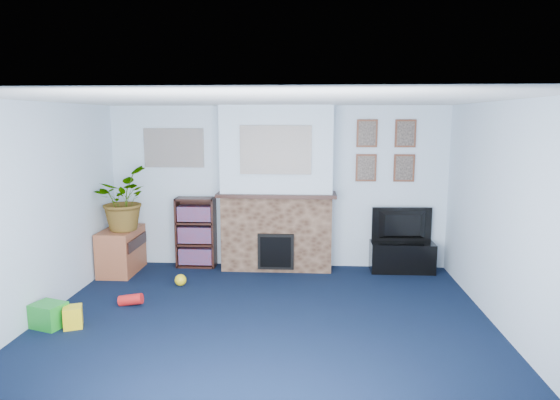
# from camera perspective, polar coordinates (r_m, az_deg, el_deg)

# --- Properties ---
(floor) EXTENTS (5.00, 4.50, 0.01)m
(floor) POSITION_cam_1_polar(r_m,az_deg,el_deg) (5.59, -1.84, -14.02)
(floor) COLOR black
(floor) RESTS_ON ground
(ceiling) EXTENTS (5.00, 4.50, 0.01)m
(ceiling) POSITION_cam_1_polar(r_m,az_deg,el_deg) (5.14, -1.99, 11.38)
(ceiling) COLOR white
(ceiling) RESTS_ON wall_back
(wall_back) EXTENTS (5.00, 0.04, 2.40)m
(wall_back) POSITION_cam_1_polar(r_m,az_deg,el_deg) (7.45, -0.27, 1.48)
(wall_back) COLOR silver
(wall_back) RESTS_ON ground
(wall_front) EXTENTS (5.00, 0.04, 2.40)m
(wall_front) POSITION_cam_1_polar(r_m,az_deg,el_deg) (3.07, -5.94, -10.00)
(wall_front) COLOR silver
(wall_front) RESTS_ON ground
(wall_left) EXTENTS (0.04, 4.50, 2.40)m
(wall_left) POSITION_cam_1_polar(r_m,az_deg,el_deg) (6.01, -26.39, -1.39)
(wall_left) COLOR silver
(wall_left) RESTS_ON ground
(wall_right) EXTENTS (0.04, 4.50, 2.40)m
(wall_right) POSITION_cam_1_polar(r_m,az_deg,el_deg) (5.58, 24.57, -2.01)
(wall_right) COLOR silver
(wall_right) RESTS_ON ground
(chimney_breast) EXTENTS (1.72, 0.50, 2.40)m
(chimney_breast) POSITION_cam_1_polar(r_m,az_deg,el_deg) (7.25, -0.38, 1.14)
(chimney_breast) COLOR brown
(chimney_breast) RESTS_ON ground
(collage_main) EXTENTS (1.00, 0.03, 0.68)m
(collage_main) POSITION_cam_1_polar(r_m,az_deg,el_deg) (6.98, -0.50, 5.74)
(collage_main) COLOR gray
(collage_main) RESTS_ON chimney_breast
(collage_left) EXTENTS (0.90, 0.03, 0.58)m
(collage_left) POSITION_cam_1_polar(r_m,az_deg,el_deg) (7.64, -12.03, 5.85)
(collage_left) COLOR gray
(collage_left) RESTS_ON wall_back
(portrait_tl) EXTENTS (0.30, 0.03, 0.40)m
(portrait_tl) POSITION_cam_1_polar(r_m,az_deg,el_deg) (7.39, 9.91, 7.51)
(portrait_tl) COLOR brown
(portrait_tl) RESTS_ON wall_back
(portrait_tr) EXTENTS (0.30, 0.03, 0.40)m
(portrait_tr) POSITION_cam_1_polar(r_m,az_deg,el_deg) (7.47, 14.14, 7.39)
(portrait_tr) COLOR brown
(portrait_tr) RESTS_ON wall_back
(portrait_bl) EXTENTS (0.30, 0.03, 0.40)m
(portrait_bl) POSITION_cam_1_polar(r_m,az_deg,el_deg) (7.42, 9.80, 3.65)
(portrait_bl) COLOR brown
(portrait_bl) RESTS_ON wall_back
(portrait_br) EXTENTS (0.30, 0.03, 0.40)m
(portrait_br) POSITION_cam_1_polar(r_m,az_deg,el_deg) (7.50, 13.99, 3.57)
(portrait_br) COLOR brown
(portrait_br) RESTS_ON wall_back
(tv_stand) EXTENTS (0.91, 0.38, 0.43)m
(tv_stand) POSITION_cam_1_polar(r_m,az_deg,el_deg) (7.53, 13.76, -6.28)
(tv_stand) COLOR black
(tv_stand) RESTS_ON ground
(television) EXTENTS (0.88, 0.16, 0.50)m
(television) POSITION_cam_1_polar(r_m,az_deg,el_deg) (7.44, 13.87, -2.84)
(television) COLOR black
(television) RESTS_ON tv_stand
(bookshelf) EXTENTS (0.58, 0.28, 1.05)m
(bookshelf) POSITION_cam_1_polar(r_m,az_deg,el_deg) (7.61, -9.56, -3.83)
(bookshelf) COLOR black
(bookshelf) RESTS_ON ground
(sideboard) EXTENTS (0.46, 0.82, 0.64)m
(sideboard) POSITION_cam_1_polar(r_m,az_deg,el_deg) (7.62, -17.67, -5.31)
(sideboard) COLOR #9A5031
(sideboard) RESTS_ON ground
(potted_plant) EXTENTS (0.92, 0.98, 0.89)m
(potted_plant) POSITION_cam_1_polar(r_m,az_deg,el_deg) (7.41, -17.73, 0.10)
(potted_plant) COLOR #26661E
(potted_plant) RESTS_ON sideboard
(mantel_clock) EXTENTS (0.11, 0.07, 0.15)m
(mantel_clock) POSITION_cam_1_polar(r_m,az_deg,el_deg) (7.20, -1.20, 1.38)
(mantel_clock) COLOR gold
(mantel_clock) RESTS_ON chimney_breast
(mantel_candle) EXTENTS (0.05, 0.05, 0.17)m
(mantel_candle) POSITION_cam_1_polar(r_m,az_deg,el_deg) (7.18, 2.31, 1.42)
(mantel_candle) COLOR #B2BFC6
(mantel_candle) RESTS_ON chimney_breast
(mantel_teddy) EXTENTS (0.14, 0.14, 0.14)m
(mantel_teddy) POSITION_cam_1_polar(r_m,az_deg,el_deg) (7.24, -4.13, 1.36)
(mantel_teddy) COLOR slate
(mantel_teddy) RESTS_ON chimney_breast
(mantel_can) EXTENTS (0.06, 0.06, 0.11)m
(mantel_can) POSITION_cam_1_polar(r_m,az_deg,el_deg) (7.19, 5.65, 1.23)
(mantel_can) COLOR yellow
(mantel_can) RESTS_ON chimney_breast
(green_crate) EXTENTS (0.39, 0.35, 0.26)m
(green_crate) POSITION_cam_1_polar(r_m,az_deg,el_deg) (6.02, -24.92, -11.76)
(green_crate) COLOR #198C26
(green_crate) RESTS_ON ground
(toy_ball) EXTENTS (0.16, 0.16, 0.16)m
(toy_ball) POSITION_cam_1_polar(r_m,az_deg,el_deg) (6.88, -11.31, -8.86)
(toy_ball) COLOR yellow
(toy_ball) RESTS_ON ground
(toy_block) EXTENTS (0.25, 0.25, 0.23)m
(toy_block) POSITION_cam_1_polar(r_m,az_deg,el_deg) (5.91, -22.58, -12.29)
(toy_block) COLOR yellow
(toy_block) RESTS_ON ground
(toy_tube) EXTENTS (0.29, 0.13, 0.17)m
(toy_tube) POSITION_cam_1_polar(r_m,az_deg,el_deg) (6.34, -16.68, -10.87)
(toy_tube) COLOR red
(toy_tube) RESTS_ON ground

